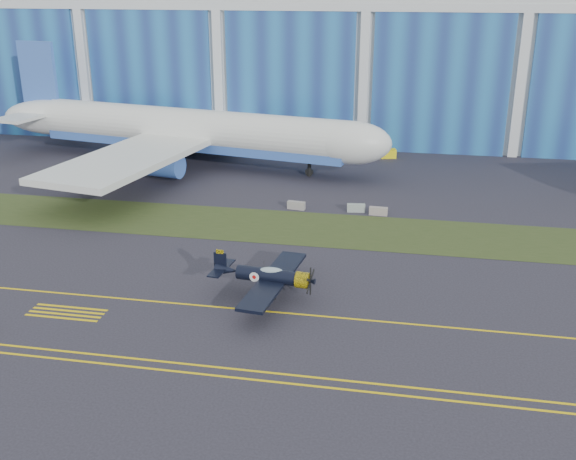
% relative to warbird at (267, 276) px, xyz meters
% --- Properties ---
extents(ground, '(260.00, 260.00, 0.00)m').
position_rel_warbird_xyz_m(ground, '(3.15, 2.64, -1.99)').
color(ground, '#2D2B36').
rests_on(ground, ground).
extents(grass_median, '(260.00, 10.00, 0.02)m').
position_rel_warbird_xyz_m(grass_median, '(3.15, 16.64, -1.97)').
color(grass_median, '#475128').
rests_on(grass_median, ground).
extents(hangar, '(220.00, 45.70, 30.00)m').
position_rel_warbird_xyz_m(hangar, '(3.15, 74.43, 12.97)').
color(hangar, silver).
rests_on(hangar, ground).
extents(taxiway_centreline, '(200.00, 0.20, 0.02)m').
position_rel_warbird_xyz_m(taxiway_centreline, '(3.15, -2.36, -1.98)').
color(taxiway_centreline, yellow).
rests_on(taxiway_centreline, ground).
extents(edge_line_near, '(80.00, 0.20, 0.02)m').
position_rel_warbird_xyz_m(edge_line_near, '(3.15, -11.86, -1.98)').
color(edge_line_near, yellow).
rests_on(edge_line_near, ground).
extents(edge_line_far, '(80.00, 0.20, 0.02)m').
position_rel_warbird_xyz_m(edge_line_far, '(3.15, -10.86, -1.98)').
color(edge_line_far, yellow).
rests_on(edge_line_far, ground).
extents(hold_short_ladder, '(6.00, 2.40, 0.02)m').
position_rel_warbird_xyz_m(hold_short_ladder, '(-14.85, -5.46, -1.98)').
color(hold_short_ladder, yellow).
rests_on(hold_short_ladder, ground).
extents(warbird, '(10.85, 12.60, 3.44)m').
position_rel_warbird_xyz_m(warbird, '(0.00, 0.00, 0.00)').
color(warbird, black).
rests_on(warbird, ground).
extents(jetliner, '(71.38, 63.77, 21.86)m').
position_rel_warbird_xyz_m(jetliner, '(-19.34, 39.32, 8.94)').
color(jetliner, white).
rests_on(jetliner, ground).
extents(shipping_container, '(5.70, 2.31, 2.47)m').
position_rel_warbird_xyz_m(shipping_container, '(-0.31, 49.84, -0.76)').
color(shipping_container, white).
rests_on(shipping_container, ground).
extents(tug, '(2.44, 1.83, 1.27)m').
position_rel_warbird_xyz_m(tug, '(7.42, 47.79, -1.35)').
color(tug, yellow).
rests_on(tug, ground).
extents(barrier_a, '(2.06, 0.86, 0.90)m').
position_rel_warbird_xyz_m(barrier_a, '(-1.61, 22.53, -1.54)').
color(barrier_a, gray).
rests_on(barrier_a, ground).
extents(barrier_b, '(2.06, 0.83, 0.90)m').
position_rel_warbird_xyz_m(barrier_b, '(5.10, 22.87, -1.54)').
color(barrier_b, '#8F9B96').
rests_on(barrier_b, ground).
extents(barrier_c, '(2.02, 0.67, 0.90)m').
position_rel_warbird_xyz_m(barrier_c, '(7.61, 22.22, -1.54)').
color(barrier_c, gray).
rests_on(barrier_c, ground).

